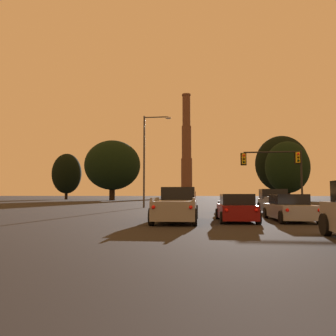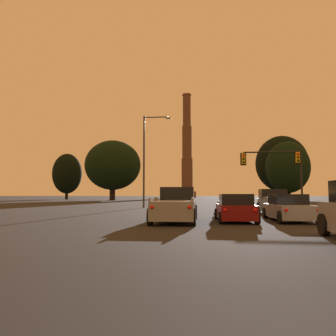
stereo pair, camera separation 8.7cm
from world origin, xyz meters
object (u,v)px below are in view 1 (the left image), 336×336
object	(u,v)px
hatchback_center_lane_front	(231,204)
sedan_right_lane_second	(289,208)
pickup_truck_right_lane_front	(277,203)
street_lamp	(148,152)
pickup_truck_left_lane_second	(177,206)
smokestack	(187,156)
traffic_light_overhead_right	(280,164)
hatchback_center_lane_second	(236,209)

from	to	relation	value
hatchback_center_lane_front	sedan_right_lane_second	bearing A→B (deg)	-72.06
pickup_truck_right_lane_front	hatchback_center_lane_front	size ratio (longest dim) A/B	1.33
sedan_right_lane_second	street_lamp	xyz separation A→B (m)	(-10.74, 16.14, 5.28)
hatchback_center_lane_front	pickup_truck_left_lane_second	xyz separation A→B (m)	(-3.36, -8.18, 0.14)
pickup_truck_right_lane_front	sedan_right_lane_second	size ratio (longest dim) A/B	1.16
sedan_right_lane_second	smokestack	bearing A→B (deg)	94.83
sedan_right_lane_second	hatchback_center_lane_front	bearing A→B (deg)	108.31
hatchback_center_lane_front	pickup_truck_right_lane_front	bearing A→B (deg)	-20.61
traffic_light_overhead_right	street_lamp	world-z (taller)	street_lamp
traffic_light_overhead_right	pickup_truck_right_lane_front	bearing A→B (deg)	-104.10
hatchback_center_lane_front	pickup_truck_left_lane_second	bearing A→B (deg)	-114.26
pickup_truck_right_lane_front	hatchback_center_lane_front	bearing A→B (deg)	161.76
hatchback_center_lane_second	sedan_right_lane_second	bearing A→B (deg)	13.81
pickup_truck_left_lane_second	street_lamp	xyz separation A→B (m)	(-4.78, 17.12, 5.15)
sedan_right_lane_second	smokestack	size ratio (longest dim) A/B	0.11
pickup_truck_right_lane_front	pickup_truck_left_lane_second	bearing A→B (deg)	-132.15
pickup_truck_left_lane_second	sedan_right_lane_second	xyz separation A→B (m)	(5.96, 0.98, -0.14)
pickup_truck_right_lane_front	hatchback_center_lane_second	bearing A→B (deg)	-115.92
pickup_truck_left_lane_second	smokestack	world-z (taller)	smokestack
hatchback_center_lane_front	sedan_right_lane_second	world-z (taller)	hatchback_center_lane_front
hatchback_center_lane_front	traffic_light_overhead_right	size ratio (longest dim) A/B	0.71
pickup_truck_left_lane_second	traffic_light_overhead_right	world-z (taller)	traffic_light_overhead_right
traffic_light_overhead_right	pickup_truck_left_lane_second	bearing A→B (deg)	-119.38
pickup_truck_right_lane_front	hatchback_center_lane_front	world-z (taller)	pickup_truck_right_lane_front
hatchback_center_lane_front	hatchback_center_lane_second	distance (m)	8.04
hatchback_center_lane_second	street_lamp	size ratio (longest dim) A/B	0.42
sedan_right_lane_second	street_lamp	world-z (taller)	street_lamp
pickup_truck_right_lane_front	sedan_right_lane_second	distance (m)	6.15
pickup_truck_left_lane_second	sedan_right_lane_second	distance (m)	6.04
traffic_light_overhead_right	smokestack	xyz separation A→B (m)	(-16.07, 105.89, 13.23)
hatchback_center_lane_second	smokestack	xyz separation A→B (m)	(-10.57, 120.98, 16.89)
pickup_truck_right_lane_front	smokestack	xyz separation A→B (m)	(-14.03, 114.01, 16.75)
hatchback_center_lane_front	sedan_right_lane_second	xyz separation A→B (m)	(2.60, -7.20, 0.00)
hatchback_center_lane_front	hatchback_center_lane_second	size ratio (longest dim) A/B	1.00
hatchback_center_lane_second	traffic_light_overhead_right	world-z (taller)	traffic_light_overhead_right
street_lamp	smokestack	distance (m)	104.68
sedan_right_lane_second	smokestack	world-z (taller)	smokestack
hatchback_center_lane_front	sedan_right_lane_second	size ratio (longest dim) A/B	0.88
pickup_truck_right_lane_front	pickup_truck_left_lane_second	xyz separation A→B (m)	(-6.53, -7.10, 0.00)
smokestack	pickup_truck_left_lane_second	bearing A→B (deg)	-86.46
hatchback_center_lane_second	smokestack	world-z (taller)	smokestack
pickup_truck_left_lane_second	sedan_right_lane_second	bearing A→B (deg)	7.91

